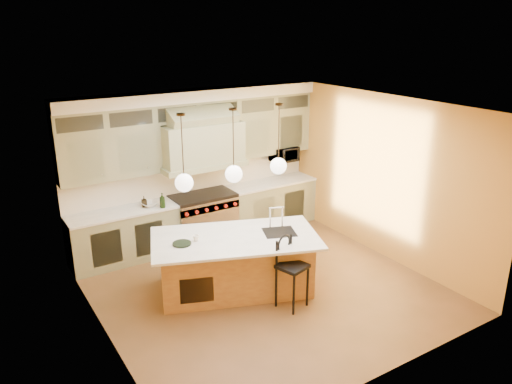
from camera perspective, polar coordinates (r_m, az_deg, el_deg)
floor at (r=8.15m, az=0.94°, el=-10.90°), size 5.00×5.00×0.00m
ceiling at (r=7.17m, az=1.07°, el=9.64°), size 5.00×5.00×0.00m
wall_back at (r=9.62m, az=-7.18°, el=3.08°), size 5.00×0.00×5.00m
wall_front at (r=5.79m, az=14.83°, el=-8.53°), size 5.00×0.00×5.00m
wall_left at (r=6.61m, az=-17.54°, el=-5.25°), size 0.00×5.00×5.00m
wall_right at (r=9.08m, az=14.33°, el=1.66°), size 0.00×5.00×5.00m
back_cabinetry at (r=9.40m, az=-6.48°, el=2.59°), size 5.00×0.77×2.90m
range at (r=9.63m, az=-6.04°, el=-2.94°), size 1.20×0.74×0.96m
kitchen_island at (r=7.92m, az=-2.36°, el=-8.01°), size 2.85×2.15×1.35m
counter_stool at (r=7.42m, az=3.99°, el=-8.59°), size 0.48×0.48×1.11m
microwave at (r=10.36m, az=3.23°, el=4.35°), size 0.54×0.37×0.30m
oil_bottle_a at (r=8.90m, az=-10.66°, el=-0.96°), size 0.11×0.11×0.27m
oil_bottle_b at (r=9.04m, az=-12.67°, el=-1.07°), size 0.10×0.10×0.19m
fruit_bowl at (r=9.07m, az=-12.02°, el=-1.34°), size 0.35×0.35×0.08m
cup at (r=7.59m, az=-6.87°, el=-5.26°), size 0.11×0.11×0.09m
pendant_left at (r=7.02m, az=-8.23°, el=1.27°), size 0.26×0.26×1.11m
pendant_center at (r=7.37m, az=-2.56°, el=2.29°), size 0.26×0.26×1.11m
pendant_right at (r=7.78m, az=2.57°, el=3.20°), size 0.26×0.26×1.11m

